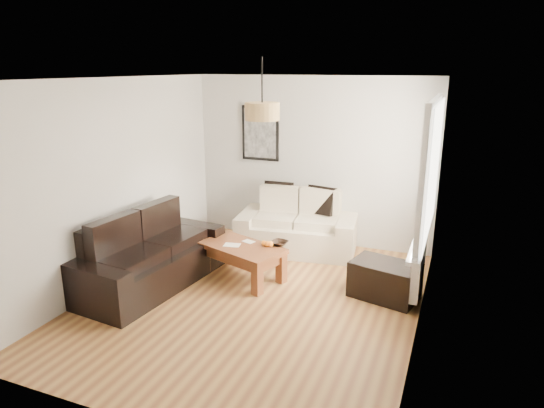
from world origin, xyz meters
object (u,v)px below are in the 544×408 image
at_px(loveseat_cream, 297,222).
at_px(coffee_table, 242,262).
at_px(sofa_leather, 148,252).
at_px(ottoman, 385,280).

relative_size(loveseat_cream, coffee_table, 1.58).
relative_size(sofa_leather, coffee_table, 1.84).
bearing_deg(sofa_leather, loveseat_cream, -30.40).
xyz_separation_m(sofa_leather, ottoman, (2.88, 0.75, -0.22)).
height_order(loveseat_cream, coffee_table, loveseat_cream).
height_order(sofa_leather, ottoman, sofa_leather).
distance_m(loveseat_cream, sofa_leather, 2.31).
height_order(coffee_table, ottoman, coffee_table).
relative_size(coffee_table, ottoman, 1.43).
bearing_deg(coffee_table, ottoman, 4.21).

